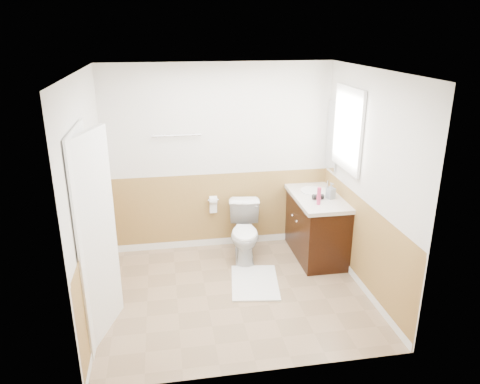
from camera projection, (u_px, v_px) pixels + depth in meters
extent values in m
plane|color=#8C7051|center=(235.00, 293.00, 5.29)|extent=(3.00, 3.00, 0.00)
plane|color=white|center=(234.00, 71.00, 4.44)|extent=(3.00, 3.00, 0.00)
plane|color=silver|center=(219.00, 159.00, 6.07)|extent=(3.00, 0.00, 3.00)
plane|color=silver|center=(260.00, 246.00, 3.66)|extent=(3.00, 0.00, 3.00)
plane|color=silver|center=(89.00, 200.00, 4.63)|extent=(0.00, 3.00, 3.00)
plane|color=silver|center=(367.00, 184.00, 5.10)|extent=(0.00, 3.00, 3.00)
plane|color=#B08646|center=(220.00, 212.00, 6.31)|extent=(3.00, 0.00, 3.00)
plane|color=#B08646|center=(259.00, 324.00, 3.93)|extent=(3.00, 0.00, 3.00)
plane|color=#B08646|center=(98.00, 265.00, 4.88)|extent=(0.00, 2.60, 2.60)
plane|color=#B08646|center=(360.00, 244.00, 5.36)|extent=(0.00, 2.60, 2.60)
imported|color=white|center=(245.00, 232.00, 5.99)|extent=(0.51, 0.77, 0.74)
cube|color=white|center=(255.00, 282.00, 5.49)|extent=(0.66, 0.87, 0.02)
cube|color=black|center=(316.00, 227.00, 6.06)|extent=(0.55, 1.10, 0.80)
sphere|color=white|center=(297.00, 221.00, 5.87)|extent=(0.03, 0.03, 0.03)
sphere|color=#B7B7BE|center=(293.00, 215.00, 6.06)|extent=(0.03, 0.03, 0.03)
cube|color=beige|center=(317.00, 197.00, 5.92)|extent=(0.60, 1.15, 0.05)
cylinder|color=white|center=(314.00, 191.00, 6.04)|extent=(0.36, 0.36, 0.02)
cylinder|color=#B5B5BC|center=(328.00, 186.00, 6.05)|extent=(0.02, 0.02, 0.14)
cylinder|color=#C2325D|center=(319.00, 196.00, 5.57)|extent=(0.05, 0.05, 0.22)
imported|color=gray|center=(331.00, 191.00, 5.78)|extent=(0.12, 0.12, 0.21)
cylinder|color=black|center=(318.00, 197.00, 5.76)|extent=(0.14, 0.07, 0.07)
cylinder|color=black|center=(314.00, 197.00, 5.84)|extent=(0.03, 0.03, 0.07)
cube|color=silver|center=(332.00, 136.00, 6.02)|extent=(0.02, 0.35, 0.90)
cube|color=white|center=(348.00, 129.00, 5.48)|extent=(0.04, 0.80, 1.00)
cube|color=white|center=(349.00, 129.00, 5.48)|extent=(0.01, 0.70, 0.90)
cube|color=white|center=(96.00, 239.00, 4.30)|extent=(0.29, 0.78, 2.04)
cube|color=white|center=(87.00, 239.00, 4.29)|extent=(0.02, 0.92, 2.10)
sphere|color=silver|center=(107.00, 231.00, 4.64)|extent=(0.06, 0.06, 0.06)
cylinder|color=silver|center=(176.00, 136.00, 5.82)|extent=(0.62, 0.02, 0.02)
cylinder|color=silver|center=(213.00, 200.00, 6.18)|extent=(0.14, 0.02, 0.02)
cylinder|color=white|center=(213.00, 200.00, 6.18)|extent=(0.10, 0.11, 0.11)
cube|color=white|center=(213.00, 208.00, 6.21)|extent=(0.10, 0.01, 0.16)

